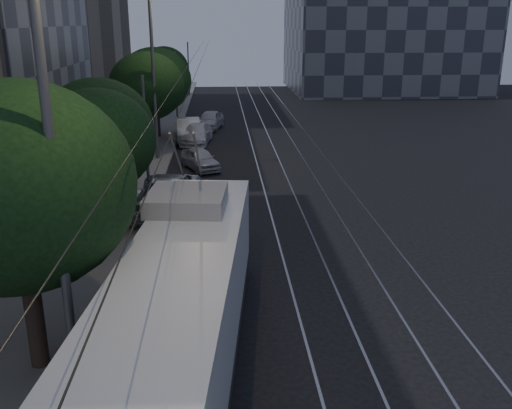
{
  "coord_description": "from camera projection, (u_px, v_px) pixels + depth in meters",
  "views": [
    {
      "loc": [
        -1.94,
        -15.89,
        8.3
      ],
      "look_at": [
        -0.73,
        2.82,
        2.22
      ],
      "focal_mm": 40.0,
      "sensor_mm": 36.0,
      "label": 1
    }
  ],
  "objects": [
    {
      "name": "ground",
      "position": [
        285.0,
        300.0,
        17.76
      ],
      "size": [
        120.0,
        120.0,
        0.0
      ],
      "primitive_type": "plane",
      "color": "black",
      "rests_on": "ground"
    },
    {
      "name": "sidewalk",
      "position": [
        133.0,
        156.0,
        36.27
      ],
      "size": [
        5.0,
        90.0,
        0.15
      ],
      "primitive_type": "cube",
      "color": "gray",
      "rests_on": "ground"
    },
    {
      "name": "tram_rails",
      "position": [
        289.0,
        155.0,
        36.9
      ],
      "size": [
        4.52,
        90.0,
        0.02
      ],
      "color": "#9897A0",
      "rests_on": "ground"
    },
    {
      "name": "overhead_wires",
      "position": [
        170.0,
        102.0,
        35.38
      ],
      "size": [
        2.23,
        90.0,
        6.0
      ],
      "color": "black",
      "rests_on": "ground"
    },
    {
      "name": "trolleybus",
      "position": [
        184.0,
        302.0,
        13.97
      ],
      "size": [
        3.83,
        12.48,
        5.63
      ],
      "rotation": [
        0.0,
        0.0,
        -0.1
      ],
      "color": "silver",
      "rests_on": "ground"
    },
    {
      "name": "pickup_silver",
      "position": [
        168.0,
        198.0,
        25.19
      ],
      "size": [
        3.0,
        6.05,
        1.65
      ],
      "primitive_type": "imported",
      "rotation": [
        0.0,
        0.0,
        -0.05
      ],
      "color": "#B1B3B9",
      "rests_on": "ground"
    },
    {
      "name": "car_white_a",
      "position": [
        200.0,
        159.0,
        33.15
      ],
      "size": [
        2.7,
        3.84,
        1.22
      ],
      "primitive_type": "imported",
      "rotation": [
        0.0,
        0.0,
        0.4
      ],
      "color": "#B7B7BC",
      "rests_on": "ground"
    },
    {
      "name": "car_white_b",
      "position": [
        197.0,
        134.0,
        40.12
      ],
      "size": [
        2.46,
        4.82,
        1.34
      ],
      "primitive_type": "imported",
      "rotation": [
        0.0,
        0.0,
        -0.13
      ],
      "color": "silver",
      "rests_on": "ground"
    },
    {
      "name": "car_white_c",
      "position": [
        188.0,
        129.0,
        41.17
      ],
      "size": [
        2.0,
        4.83,
        1.56
      ],
      "primitive_type": "imported",
      "rotation": [
        0.0,
        0.0,
        0.08
      ],
      "color": "white",
      "rests_on": "ground"
    },
    {
      "name": "car_white_d",
      "position": [
        210.0,
        120.0,
        45.38
      ],
      "size": [
        2.51,
        4.47,
        1.44
      ],
      "primitive_type": "imported",
      "rotation": [
        0.0,
        0.0,
        -0.2
      ],
      "color": "#B6B6BA",
      "rests_on": "ground"
    },
    {
      "name": "tree_0",
      "position": [
        17.0,
        187.0,
        12.78
      ],
      "size": [
        5.35,
        5.35,
        7.15
      ],
      "color": "#2F201A",
      "rests_on": "ground"
    },
    {
      "name": "tree_1",
      "position": [
        98.0,
        141.0,
        21.26
      ],
      "size": [
        4.34,
        4.34,
        5.97
      ],
      "color": "#2F201A",
      "rests_on": "ground"
    },
    {
      "name": "tree_2",
      "position": [
        98.0,
        129.0,
        23.78
      ],
      "size": [
        4.65,
        4.65,
        6.09
      ],
      "color": "#2F201A",
      "rests_on": "ground"
    },
    {
      "name": "tree_3",
      "position": [
        147.0,
        86.0,
        36.06
      ],
      "size": [
        4.77,
        4.77,
        6.47
      ],
      "color": "#2F201A",
      "rests_on": "ground"
    },
    {
      "name": "tree_4",
      "position": [
        155.0,
        81.0,
        40.79
      ],
      "size": [
        5.23,
        5.23,
        6.52
      ],
      "color": "#2F201A",
      "rests_on": "ground"
    },
    {
      "name": "tree_5",
      "position": [
        164.0,
        69.0,
        53.27
      ],
      "size": [
        4.53,
        4.53,
        6.02
      ],
      "color": "#2F201A",
      "rests_on": "ground"
    },
    {
      "name": "streetlamp_near",
      "position": [
        69.0,
        106.0,
        10.75
      ],
      "size": [
        2.7,
        0.44,
        11.34
      ],
      "color": "#5C5C5F",
      "rests_on": "ground"
    },
    {
      "name": "streetlamp_far",
      "position": [
        159.0,
        48.0,
        33.34
      ],
      "size": [
        2.7,
        0.44,
        11.35
      ],
      "color": "#5C5C5F",
      "rests_on": "ground"
    }
  ]
}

